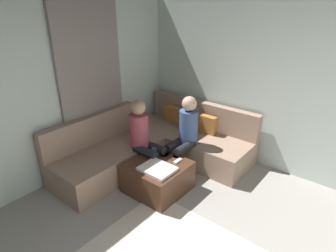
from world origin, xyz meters
name	(u,v)px	position (x,y,z in m)	size (l,w,h in m)	color
wall_back	(324,92)	(0.00, 2.94, 1.35)	(6.00, 0.12, 2.70)	silver
curtain_panel	(92,88)	(-2.84, 1.30, 1.25)	(0.06, 1.10, 2.50)	gray
sectional_couch	(156,146)	(-2.08, 1.88, 0.28)	(2.10, 2.55, 0.87)	#9E7F6B
ottoman	(158,177)	(-1.54, 1.30, 0.21)	(0.76, 0.76, 0.42)	#4C2D1E
folded_blanket	(157,169)	(-1.44, 1.18, 0.44)	(0.44, 0.36, 0.04)	white
coffee_mug	(154,151)	(-1.76, 1.48, 0.47)	(0.08, 0.08, 0.10)	#334C72
game_remote	(178,161)	(-1.36, 1.52, 0.43)	(0.05, 0.15, 0.02)	white
person_on_couch_back	(185,133)	(-1.55, 1.93, 0.66)	(0.30, 0.60, 1.20)	black
person_on_couch_side	(144,137)	(-1.93, 1.45, 0.66)	(0.60, 0.30, 1.20)	black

